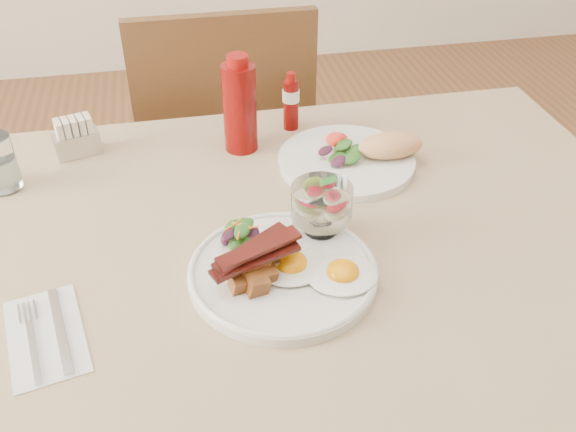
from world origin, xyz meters
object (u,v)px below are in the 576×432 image
hot_sauce_bottle (291,102)px  water_glass (0,166)px  sugar_caddy (76,139)px  table (268,280)px  ketchup_bottle (240,106)px  fruit_cup (322,203)px  main_plate (283,273)px  second_plate (357,156)px  chair_far (225,152)px

hot_sauce_bottle → water_glass: size_ratio=1.18×
sugar_caddy → water_glass: size_ratio=0.90×
table → sugar_caddy: (-0.31, 0.33, 0.12)m
ketchup_bottle → water_glass: size_ratio=1.86×
ketchup_bottle → hot_sauce_bottle: size_ratio=1.58×
fruit_cup → water_glass: (-0.51, 0.25, -0.02)m
table → main_plate: 0.14m
table → second_plate: bearing=42.8°
table → water_glass: (-0.43, 0.24, 0.13)m
ketchup_bottle → fruit_cup: bearing=-75.0°
chair_far → fruit_cup: bearing=-82.9°
chair_far → main_plate: 0.79m
sugar_caddy → water_glass: water_glass is taller
second_plate → chair_far: bearing=113.3°
chair_far → second_plate: chair_far is taller
table → hot_sauce_bottle: 0.40m
second_plate → water_glass: size_ratio=2.71×
table → sugar_caddy: sugar_caddy is taller
chair_far → hot_sauce_bottle: (0.11, -0.31, 0.29)m
table → second_plate: (0.20, 0.19, 0.11)m
main_plate → ketchup_bottle: ketchup_bottle is taller
ketchup_bottle → water_glass: 0.44m
chair_far → water_glass: chair_far is taller
table → main_plate: bearing=-85.3°
chair_far → fruit_cup: size_ratio=9.62×
second_plate → hot_sauce_bottle: hot_sauce_bottle is taller
chair_far → second_plate: bearing=-66.7°
chair_far → water_glass: (-0.43, -0.43, 0.27)m
table → water_glass: size_ratio=13.01×
hot_sauce_bottle → sugar_caddy: bearing=-177.2°
hot_sauce_bottle → water_glass: hot_sauce_bottle is taller
ketchup_bottle → water_glass: ketchup_bottle is taller
fruit_cup → water_glass: bearing=153.8°
fruit_cup → hot_sauce_bottle: bearing=85.6°
fruit_cup → sugar_caddy: bearing=138.4°
hot_sauce_bottle → sugar_caddy: hot_sauce_bottle is taller
second_plate → hot_sauce_bottle: size_ratio=2.30×
chair_far → second_plate: 0.57m
table → fruit_cup: bearing=-11.3°
main_plate → water_glass: size_ratio=2.74×
table → ketchup_bottle: ketchup_bottle is taller
main_plate → hot_sauce_bottle: (0.10, 0.45, 0.05)m
ketchup_bottle → water_glass: bearing=-172.7°
hot_sauce_bottle → fruit_cup: bearing=-94.4°
table → water_glass: bearing=151.2°
hot_sauce_bottle → water_glass: 0.55m
hot_sauce_bottle → ketchup_bottle: bearing=-151.5°
ketchup_bottle → sugar_caddy: bearing=172.7°
main_plate → fruit_cup: (0.08, 0.08, 0.06)m
sugar_caddy → main_plate: bearing=-69.3°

